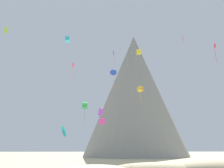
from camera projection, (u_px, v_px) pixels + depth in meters
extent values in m
cone|color=gray|center=(135.00, 94.00, 128.53)|extent=(65.43, 65.43, 57.80)
cone|color=gray|center=(133.00, 124.00, 127.58)|extent=(39.96, 39.96, 29.63)
cone|color=gray|center=(147.00, 123.00, 133.17)|extent=(37.47, 37.47, 31.37)
cube|color=purple|center=(101.00, 112.00, 57.72)|extent=(1.13, 0.89, 1.42)
cylinder|color=purple|center=(99.00, 120.00, 57.35)|extent=(0.10, 0.08, 1.87)
cone|color=red|center=(214.00, 46.00, 67.92)|extent=(1.19, 1.23, 1.28)
cylinder|color=red|center=(216.00, 56.00, 67.33)|extent=(0.61, 0.40, 4.06)
cone|color=#E5668C|center=(73.00, 65.00, 92.06)|extent=(1.38, 1.21, 1.48)
cylinder|color=#E5668C|center=(73.00, 72.00, 91.49)|extent=(0.24, 0.54, 3.61)
cone|color=blue|center=(113.00, 73.00, 90.72)|extent=(2.26, 0.97, 2.24)
cylinder|color=orange|center=(114.00, 82.00, 90.01)|extent=(0.69, 0.44, 4.14)
cone|color=pink|center=(184.00, 38.00, 84.60)|extent=(1.41, 2.30, 2.16)
cube|color=#33BCDB|center=(67.00, 41.00, 67.31)|extent=(1.15, 1.23, 0.72)
cube|color=#33BCDB|center=(67.00, 38.00, 67.46)|extent=(1.15, 1.23, 0.72)
cube|color=green|center=(85.00, 107.00, 72.46)|extent=(1.66, 1.76, 1.04)
cube|color=green|center=(85.00, 104.00, 72.66)|extent=(1.66, 1.76, 1.04)
cylinder|color=green|center=(85.00, 116.00, 71.92)|extent=(0.38, 0.69, 4.27)
cone|color=teal|center=(65.00, 131.00, 57.81)|extent=(1.47, 2.59, 2.41)
cube|color=#8CD133|center=(6.00, 30.00, 66.23)|extent=(0.90, 0.39, 1.55)
cube|color=gold|center=(140.00, 90.00, 71.00)|extent=(1.63, 1.65, 0.75)
cube|color=gold|center=(140.00, 88.00, 71.13)|extent=(1.63, 1.65, 0.75)
cylinder|color=gold|center=(140.00, 97.00, 70.60)|extent=(0.46, 0.19, 3.03)
cube|color=#D1339E|center=(102.00, 121.00, 51.40)|extent=(1.07, 0.50, 1.14)
cube|color=yellow|center=(139.00, 53.00, 83.68)|extent=(1.47, 1.40, 0.77)
cube|color=yellow|center=(139.00, 51.00, 83.83)|extent=(1.47, 1.40, 0.77)
cone|color=#5138B2|center=(114.00, 53.00, 87.67)|extent=(0.51, 2.26, 2.28)
cylinder|color=#E5668C|center=(114.00, 61.00, 87.07)|extent=(0.45, 0.51, 3.12)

